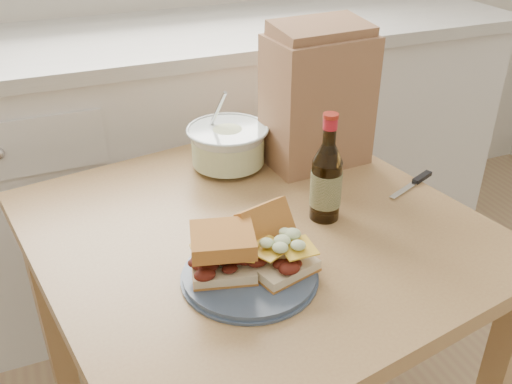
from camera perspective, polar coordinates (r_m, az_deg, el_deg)
name	(u,v)px	position (r m, az deg, el deg)	size (l,w,h in m)	color
cabinet_run	(165,164)	(2.05, -9.13, 2.75)	(2.50, 0.64, 0.94)	white
dining_table	(256,265)	(1.28, 0.05, -7.33)	(1.02, 1.02, 0.73)	#A98650
plate	(250,275)	(1.06, -0.65, -8.30)	(0.25, 0.25, 0.02)	#3F4E66
sandwich_left	(223,252)	(1.03, -3.32, -6.00)	(0.14, 0.13, 0.08)	beige
sandwich_right	(276,247)	(1.06, 1.99, -5.52)	(0.14, 0.18, 0.10)	beige
coleslaw_bowl	(228,148)	(1.42, -2.82, 4.45)	(0.20, 0.20, 0.20)	silver
beer_bottle	(326,180)	(1.20, 7.05, 1.16)	(0.07, 0.07, 0.24)	black
knife	(417,180)	(1.42, 15.85, 1.12)	(0.16, 0.08, 0.01)	silver
paper_bag	(317,101)	(1.42, 6.16, 9.00)	(0.25, 0.16, 0.32)	#9C6E4B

